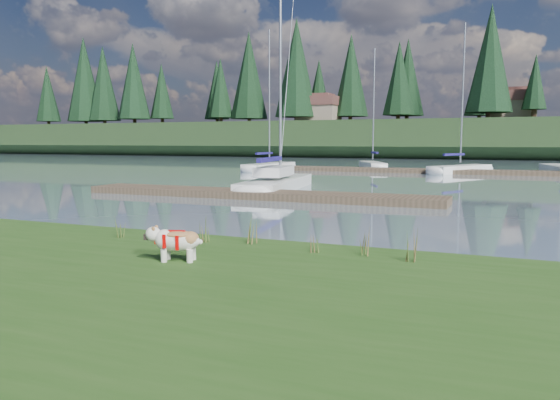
% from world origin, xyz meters
% --- Properties ---
extents(ground, '(200.00, 200.00, 0.00)m').
position_xyz_m(ground, '(0.00, 30.00, 0.00)').
color(ground, '#7E94A7').
rests_on(ground, ground).
extents(bank, '(60.00, 9.00, 0.35)m').
position_xyz_m(bank, '(0.00, -6.00, 0.17)').
color(bank, '#2A4C19').
rests_on(bank, ground).
extents(ridge, '(200.00, 20.00, 5.00)m').
position_xyz_m(ridge, '(0.00, 73.00, 2.50)').
color(ridge, '#1C2F17').
rests_on(ridge, ground).
extents(bulldog, '(1.01, 0.60, 0.59)m').
position_xyz_m(bulldog, '(0.73, -4.03, 0.72)').
color(bulldog, silver).
rests_on(bulldog, bank).
extents(sailboat_main, '(3.17, 9.49, 13.36)m').
position_xyz_m(sailboat_main, '(-4.67, 13.38, 0.42)').
color(sailboat_main, white).
rests_on(sailboat_main, ground).
extents(dock_near, '(16.00, 2.00, 0.30)m').
position_xyz_m(dock_near, '(-4.00, 9.00, 0.15)').
color(dock_near, '#4C3D2C').
rests_on(dock_near, ground).
extents(dock_far, '(26.00, 2.20, 0.30)m').
position_xyz_m(dock_far, '(2.00, 30.00, 0.15)').
color(dock_far, '#4C3D2C').
rests_on(dock_far, ground).
extents(sailboat_bg_0, '(1.89, 7.91, 11.40)m').
position_xyz_m(sailboat_bg_0, '(-12.22, 29.77, 0.32)').
color(sailboat_bg_0, white).
rests_on(sailboat_bg_0, ground).
extents(sailboat_bg_1, '(4.00, 6.79, 10.33)m').
position_xyz_m(sailboat_bg_1, '(-5.23, 35.28, 0.33)').
color(sailboat_bg_1, white).
rests_on(sailboat_bg_1, ground).
extents(sailboat_bg_2, '(4.69, 7.19, 11.13)m').
position_xyz_m(sailboat_bg_2, '(2.84, 31.67, 0.33)').
color(sailboat_bg_2, white).
rests_on(sailboat_bg_2, ground).
extents(sailboat_bg_3, '(3.11, 8.83, 12.65)m').
position_xyz_m(sailboat_bg_3, '(9.52, 34.49, 0.32)').
color(sailboat_bg_3, white).
rests_on(sailboat_bg_3, ground).
extents(weed_0, '(0.17, 0.14, 0.57)m').
position_xyz_m(weed_0, '(0.26, -2.31, 0.59)').
color(weed_0, '#475B23').
rests_on(weed_0, bank).
extents(weed_1, '(0.17, 0.14, 0.54)m').
position_xyz_m(weed_1, '(1.22, -2.09, 0.58)').
color(weed_1, '#475B23').
rests_on(weed_1, bank).
extents(weed_2, '(0.17, 0.14, 0.56)m').
position_xyz_m(weed_2, '(3.61, -2.29, 0.58)').
color(weed_2, '#475B23').
rests_on(weed_2, bank).
extents(weed_3, '(0.17, 0.14, 0.48)m').
position_xyz_m(weed_3, '(-1.63, -2.59, 0.55)').
color(weed_3, '#475B23').
rests_on(weed_3, bank).
extents(weed_4, '(0.17, 0.14, 0.37)m').
position_xyz_m(weed_4, '(2.75, -2.45, 0.51)').
color(weed_4, '#475B23').
rests_on(weed_4, bank).
extents(weed_5, '(0.17, 0.14, 0.64)m').
position_xyz_m(weed_5, '(4.53, -2.52, 0.62)').
color(weed_5, '#475B23').
rests_on(weed_5, bank).
extents(mud_lip, '(60.00, 0.50, 0.14)m').
position_xyz_m(mud_lip, '(0.00, -1.60, 0.07)').
color(mud_lip, '#33281C').
rests_on(mud_lip, ground).
extents(conifer_0, '(5.72, 5.72, 14.15)m').
position_xyz_m(conifer_0, '(-55.00, 67.00, 12.64)').
color(conifer_0, '#382619').
rests_on(conifer_0, ridge).
extents(conifer_1, '(4.40, 4.40, 11.30)m').
position_xyz_m(conifer_1, '(-40.00, 71.00, 11.28)').
color(conifer_1, '#382619').
rests_on(conifer_1, ridge).
extents(conifer_2, '(6.60, 6.60, 16.05)m').
position_xyz_m(conifer_2, '(-25.00, 68.00, 13.54)').
color(conifer_2, '#382619').
rests_on(conifer_2, ridge).
extents(conifer_3, '(4.84, 4.84, 12.25)m').
position_xyz_m(conifer_3, '(-10.00, 72.00, 11.74)').
color(conifer_3, '#382619').
rests_on(conifer_3, ridge).
extents(conifer_4, '(6.16, 6.16, 15.10)m').
position_xyz_m(conifer_4, '(3.00, 66.00, 13.09)').
color(conifer_4, '#382619').
rests_on(conifer_4, ridge).
extents(house_0, '(6.30, 5.30, 4.65)m').
position_xyz_m(house_0, '(-22.00, 70.00, 7.31)').
color(house_0, gray).
rests_on(house_0, ridge).
extents(house_1, '(6.30, 5.30, 4.65)m').
position_xyz_m(house_1, '(6.00, 71.00, 7.31)').
color(house_1, gray).
rests_on(house_1, ridge).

